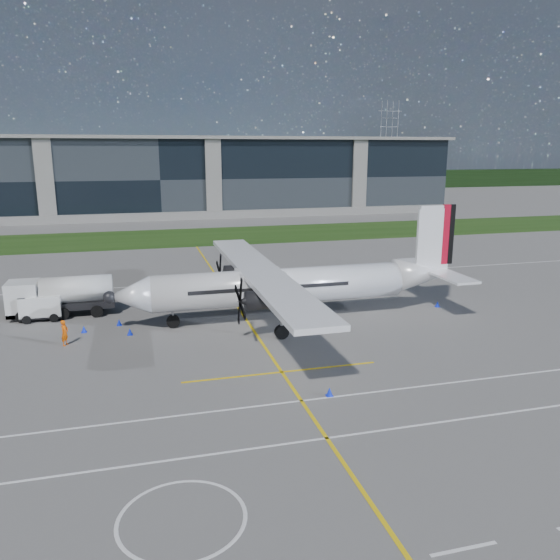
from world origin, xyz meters
TOP-DOWN VIEW (x-y plane):
  - ground at (0.00, 40.00)m, footprint 400.00×400.00m
  - grass_strip at (0.00, 48.00)m, footprint 400.00×18.00m
  - terminal_building at (0.00, 80.00)m, footprint 120.00×20.00m
  - tree_line at (0.00, 140.00)m, footprint 400.00×6.00m
  - pylon_east at (85.00, 150.00)m, footprint 9.00×4.60m
  - yellow_taxiway_centerline at (3.00, 10.00)m, footprint 0.20×70.00m
  - white_lane_line at (0.00, -14.00)m, footprint 90.00×0.15m
  - turboprop_aircraft at (6.61, 4.21)m, footprint 27.89×28.92m
  - fuel_tanker_truck at (-11.66, 9.74)m, footprint 8.46×2.75m
  - baggage_tug at (-12.52, 8.95)m, footprint 3.27×1.96m
  - ground_crew_person at (-10.10, 2.31)m, footprint 0.89×1.00m
  - safety_cone_portwing at (4.66, -9.81)m, footprint 0.36×0.36m
  - safety_cone_nose_port at (-5.84, 3.39)m, footprint 0.36×0.36m
  - safety_cone_nose_stbd at (-6.63, 5.86)m, footprint 0.36×0.36m
  - safety_cone_stbdwing at (3.74, 19.26)m, footprint 0.36×0.36m
  - safety_cone_tail at (19.47, 4.12)m, footprint 0.36×0.36m
  - safety_cone_fwd at (-9.10, 4.84)m, footprint 0.36×0.36m

SIDE VIEW (x-z plane):
  - ground at x=0.00m, z-range 0.00..0.00m
  - yellow_taxiway_centerline at x=3.00m, z-range 0.00..0.01m
  - white_lane_line at x=0.00m, z-range 0.00..0.01m
  - grass_strip at x=0.00m, z-range 0.00..0.04m
  - safety_cone_portwing at x=4.66m, z-range 0.00..0.50m
  - safety_cone_nose_port at x=-5.84m, z-range 0.00..0.50m
  - safety_cone_nose_stbd at x=-6.63m, z-range 0.00..0.50m
  - safety_cone_stbdwing at x=3.74m, z-range 0.00..0.50m
  - safety_cone_tail at x=19.47m, z-range 0.00..0.50m
  - safety_cone_fwd at x=-9.10m, z-range 0.00..0.50m
  - baggage_tug at x=-12.52m, z-range 0.00..1.96m
  - ground_crew_person at x=-10.10m, z-range 0.00..2.04m
  - fuel_tanker_truck at x=-11.66m, z-range 0.00..3.17m
  - tree_line at x=0.00m, z-range 0.00..6.00m
  - turboprop_aircraft at x=6.61m, z-range 0.00..8.68m
  - terminal_building at x=0.00m, z-range 0.00..15.00m
  - pylon_east at x=85.00m, z-range 0.00..30.00m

